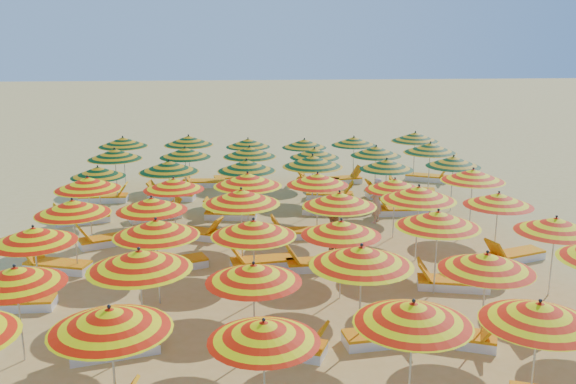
{
  "coord_description": "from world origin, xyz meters",
  "views": [
    {
      "loc": [
        -1.32,
        -17.33,
        6.23
      ],
      "look_at": [
        0.0,
        0.5,
        1.6
      ],
      "focal_mm": 40.0,
      "sensor_mm": 36.0,
      "label": 1
    }
  ],
  "objects_px": {
    "umbrella_3": "(413,313)",
    "umbrella_34": "(387,164)",
    "lounger_7": "(568,328)",
    "lounger_10": "(56,265)",
    "umbrella_21": "(340,199)",
    "umbrella_13": "(156,228)",
    "lounger_28": "(202,183)",
    "umbrella_8": "(254,273)",
    "umbrella_15": "(341,228)",
    "umbrella_41": "(430,148)",
    "lounger_12": "(261,262)",
    "umbrella_45": "(304,143)",
    "lounger_30": "(317,181)",
    "umbrella_33": "(313,161)",
    "umbrella_25": "(174,184)",
    "umbrella_17": "(556,225)",
    "lounger_32": "(428,177)",
    "umbrella_4": "(539,313)",
    "lounger_8": "(14,302)",
    "umbrella_20": "(241,197)",
    "umbrella_39": "(315,153)",
    "umbrella_31": "(169,166)",
    "umbrella_12": "(34,235)",
    "lounger_15": "(108,240)",
    "umbrella_10": "(487,262)",
    "umbrella_7": "(139,260)",
    "umbrella_19": "(152,204)",
    "umbrella_38": "(250,152)",
    "lounger_14": "(513,256)",
    "umbrella_37": "(185,152)",
    "lounger_6": "(455,337)",
    "lounger_23": "(105,198)",
    "umbrella_27": "(318,179)",
    "lounger_25": "(331,195)",
    "umbrella_35": "(453,161)",
    "lounger_13": "(317,264)",
    "umbrella_42": "(123,142)",
    "umbrella_29": "(473,175)",
    "umbrella_2": "(264,331)",
    "umbrella_44": "(248,143)",
    "lounger_31": "(341,180)",
    "lounger_20": "(229,214)",
    "umbrella_9": "(361,256)",
    "umbrella_40": "(376,151)",
    "umbrella_24": "(88,183)",
    "umbrella_36": "(115,154)",
    "umbrella_32": "(246,165)",
    "lounger_24": "(170,195)",
    "lounger_27": "(410,191)",
    "lounger_26": "(387,193)",
    "umbrella_16": "(438,219)",
    "lounger_16": "(196,233)",
    "umbrella_26": "(248,180)",
    "beachgoer_b": "(334,239)",
    "lounger_11": "(173,264)",
    "umbrella_18": "(73,207)",
    "lounger_22": "(401,210)",
    "umbrella_23": "(499,199)"
  },
  "relations": [
    {
      "from": "umbrella_3",
      "to": "umbrella_34",
      "type": "xyz_separation_m",
      "value": [
        2.21,
        11.64,
        -0.09
      ]
    },
    {
      "from": "lounger_7",
      "to": "lounger_10",
      "type": "relative_size",
      "value": 0.97
    },
    {
      "from": "umbrella_21",
      "to": "umbrella_13",
      "type": "bearing_deg",
      "value": -154.91
    },
    {
      "from": "umbrella_3",
      "to": "lounger_28",
      "type": "bearing_deg",
      "value": 105.01
    },
    {
      "from": "umbrella_8",
      "to": "umbrella_15",
      "type": "relative_size",
      "value": 0.86
    },
    {
      "from": "umbrella_41",
      "to": "lounger_12",
      "type": "bearing_deg",
      "value": -133.26
    },
    {
      "from": "umbrella_45",
      "to": "lounger_30",
      "type": "distance_m",
      "value": 1.61
    },
    {
      "from": "umbrella_33",
      "to": "umbrella_25",
      "type": "bearing_deg",
      "value": -154.99
    },
    {
      "from": "umbrella_17",
      "to": "lounger_32",
      "type": "height_order",
      "value": "umbrella_17"
    },
    {
      "from": "umbrella_4",
      "to": "lounger_8",
      "type": "relative_size",
      "value": 1.34
    },
    {
      "from": "lounger_8",
      "to": "umbrella_20",
      "type": "bearing_deg",
      "value": -156.52
    },
    {
      "from": "umbrella_13",
      "to": "umbrella_39",
      "type": "relative_size",
      "value": 1.12
    },
    {
      "from": "umbrella_31",
      "to": "umbrella_12",
      "type": "bearing_deg",
      "value": -108.65
    },
    {
      "from": "umbrella_15",
      "to": "lounger_15",
      "type": "height_order",
      "value": "umbrella_15"
    },
    {
      "from": "umbrella_10",
      "to": "umbrella_7",
      "type": "bearing_deg",
      "value": 177.74
    },
    {
      "from": "umbrella_19",
      "to": "umbrella_38",
      "type": "distance_m",
      "value": 7.11
    },
    {
      "from": "lounger_14",
      "to": "umbrella_37",
      "type": "bearing_deg",
      "value": -57.41
    },
    {
      "from": "lounger_6",
      "to": "lounger_23",
      "type": "height_order",
      "value": "same"
    },
    {
      "from": "umbrella_27",
      "to": "lounger_25",
      "type": "relative_size",
      "value": 1.14
    },
    {
      "from": "lounger_8",
      "to": "lounger_14",
      "type": "height_order",
      "value": "same"
    },
    {
      "from": "lounger_28",
      "to": "lounger_32",
      "type": "bearing_deg",
      "value": -176.29
    },
    {
      "from": "umbrella_35",
      "to": "lounger_13",
      "type": "distance_m",
      "value": 7.56
    },
    {
      "from": "umbrella_3",
      "to": "umbrella_42",
      "type": "xyz_separation_m",
      "value": [
        -7.34,
        16.14,
        0.01
      ]
    },
    {
      "from": "umbrella_29",
      "to": "umbrella_2",
      "type": "bearing_deg",
      "value": -125.34
    },
    {
      "from": "umbrella_17",
      "to": "umbrella_38",
      "type": "height_order",
      "value": "umbrella_38"
    },
    {
      "from": "umbrella_44",
      "to": "lounger_15",
      "type": "distance_m",
      "value": 8.65
    },
    {
      "from": "lounger_25",
      "to": "lounger_31",
      "type": "bearing_deg",
      "value": 82.14
    },
    {
      "from": "umbrella_45",
      "to": "lounger_20",
      "type": "bearing_deg",
      "value": -122.59
    },
    {
      "from": "lounger_30",
      "to": "umbrella_9",
      "type": "bearing_deg",
      "value": 101.97
    },
    {
      "from": "umbrella_37",
      "to": "umbrella_40",
      "type": "height_order",
      "value": "umbrella_40"
    },
    {
      "from": "umbrella_24",
      "to": "umbrella_36",
      "type": "xyz_separation_m",
      "value": [
        -0.04,
        4.4,
        0.0
      ]
    },
    {
      "from": "umbrella_21",
      "to": "umbrella_32",
      "type": "relative_size",
      "value": 0.93
    },
    {
      "from": "umbrella_12",
      "to": "lounger_20",
      "type": "height_order",
      "value": "umbrella_12"
    },
    {
      "from": "umbrella_3",
      "to": "lounger_24",
      "type": "distance_m",
      "value": 15.06
    },
    {
      "from": "lounger_6",
      "to": "lounger_27",
      "type": "relative_size",
      "value": 1.0
    },
    {
      "from": "umbrella_34",
      "to": "lounger_26",
      "type": "distance_m",
      "value": 2.72
    },
    {
      "from": "umbrella_13",
      "to": "umbrella_16",
      "type": "xyz_separation_m",
      "value": [
        6.5,
        0.09,
        0.04
      ]
    },
    {
      "from": "umbrella_33",
      "to": "lounger_16",
      "type": "bearing_deg",
      "value": -151.56
    },
    {
      "from": "umbrella_26",
      "to": "beachgoer_b",
      "type": "relative_size",
      "value": 1.84
    },
    {
      "from": "umbrella_3",
      "to": "umbrella_32",
      "type": "xyz_separation_m",
      "value": [
        -2.52,
        11.39,
        0.0
      ]
    },
    {
      "from": "umbrella_44",
      "to": "lounger_32",
      "type": "relative_size",
      "value": 1.28
    },
    {
      "from": "umbrella_3",
      "to": "lounger_11",
      "type": "xyz_separation_m",
      "value": [
        -4.54,
        6.84,
        -1.65
      ]
    },
    {
      "from": "umbrella_18",
      "to": "umbrella_15",
      "type": "bearing_deg",
      "value": -17.58
    },
    {
      "from": "lounger_11",
      "to": "lounger_22",
      "type": "xyz_separation_m",
      "value": [
        7.25,
        4.58,
        0.0
      ]
    },
    {
      "from": "umbrella_18",
      "to": "lounger_31",
      "type": "bearing_deg",
      "value": 47.81
    },
    {
      "from": "umbrella_9",
      "to": "lounger_24",
      "type": "relative_size",
      "value": 1.35
    },
    {
      "from": "umbrella_44",
      "to": "lounger_24",
      "type": "relative_size",
      "value": 1.3
    },
    {
      "from": "umbrella_29",
      "to": "umbrella_25",
      "type": "bearing_deg",
      "value": 179.3
    },
    {
      "from": "umbrella_23",
      "to": "umbrella_40",
      "type": "relative_size",
      "value": 0.86
    },
    {
      "from": "umbrella_12",
      "to": "umbrella_25",
      "type": "bearing_deg",
      "value": 61.79
    }
  ]
}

